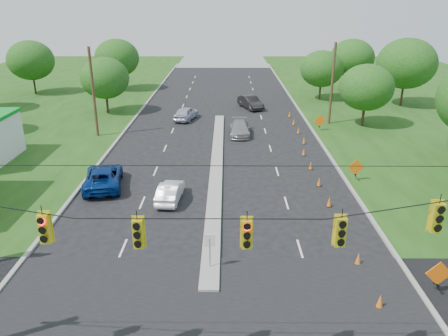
{
  "coord_description": "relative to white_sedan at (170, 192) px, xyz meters",
  "views": [
    {
      "loc": [
        0.84,
        -13.35,
        13.05
      ],
      "look_at": [
        0.68,
        13.46,
        2.8
      ],
      "focal_mm": 35.0,
      "sensor_mm": 36.0,
      "label": 1
    }
  ],
  "objects": [
    {
      "name": "cone_2",
      "position": [
        10.91,
        -4.43,
        -0.31
      ],
      "size": [
        0.32,
        0.32,
        0.7
      ],
      "primitive_type": "cone",
      "color": "orange",
      "rests_on": "ground"
    },
    {
      "name": "curb_left",
      "position": [
        -7.01,
        15.57,
        -0.66
      ],
      "size": [
        0.25,
        110.0,
        0.16
      ],
      "primitive_type": "cube",
      "color": "gray",
      "rests_on": "ground"
    },
    {
      "name": "signal_span",
      "position": [
        3.04,
        -15.43,
        4.31
      ],
      "size": [
        25.6,
        0.32,
        9.0
      ],
      "color": "#422D1C",
      "rests_on": "ground"
    },
    {
      "name": "cone_3",
      "position": [
        10.91,
        -0.93,
        -0.31
      ],
      "size": [
        0.32,
        0.32,
        0.7
      ],
      "primitive_type": "cone",
      "color": "orange",
      "rests_on": "ground"
    },
    {
      "name": "tree_10",
      "position": [
        27.09,
        29.57,
        4.92
      ],
      "size": [
        7.56,
        7.56,
        8.82
      ],
      "color": "black",
      "rests_on": "ground"
    },
    {
      "name": "median",
      "position": [
        3.09,
        6.57,
        -0.66
      ],
      "size": [
        1.0,
        34.0,
        0.18
      ],
      "primitive_type": "cube",
      "color": "gray",
      "rests_on": "ground"
    },
    {
      "name": "cone_8",
      "position": [
        11.51,
        16.57,
        -0.31
      ],
      "size": [
        0.32,
        0.32,
        0.7
      ],
      "primitive_type": "cone",
      "color": "orange",
      "rests_on": "ground"
    },
    {
      "name": "tree_11",
      "position": [
        23.09,
        40.57,
        4.3
      ],
      "size": [
        6.72,
        6.72,
        7.84
      ],
      "color": "black",
      "rests_on": "ground"
    },
    {
      "name": "tree_4",
      "position": [
        -24.91,
        37.57,
        4.3
      ],
      "size": [
        6.72,
        6.72,
        7.84
      ],
      "color": "black",
      "rests_on": "ground"
    },
    {
      "name": "silver_car_far",
      "position": [
        5.31,
        16.06,
        0.05
      ],
      "size": [
        2.05,
        4.9,
        1.41
      ],
      "primitive_type": "imported",
      "rotation": [
        0.0,
        0.0,
        -0.01
      ],
      "color": "gray",
      "rests_on": "ground"
    },
    {
      "name": "cone_1",
      "position": [
        10.91,
        -7.93,
        -0.31
      ],
      "size": [
        0.32,
        0.32,
        0.7
      ],
      "primitive_type": "cone",
      "color": "orange",
      "rests_on": "ground"
    },
    {
      "name": "tree_12",
      "position": [
        17.09,
        33.57,
        3.68
      ],
      "size": [
        5.88,
        5.88,
        6.86
      ],
      "color": "black",
      "rests_on": "ground"
    },
    {
      "name": "blue_pickup",
      "position": [
        -5.29,
        2.39,
        0.13
      ],
      "size": [
        3.56,
        6.04,
        1.58
      ],
      "primitive_type": "imported",
      "rotation": [
        0.0,
        0.0,
        3.32
      ],
      "color": "navy",
      "rests_on": "ground"
    },
    {
      "name": "cone_9",
      "position": [
        11.51,
        20.07,
        -0.31
      ],
      "size": [
        0.32,
        0.32,
        0.7
      ],
      "primitive_type": "cone",
      "color": "orange",
      "rests_on": "ground"
    },
    {
      "name": "cone_4",
      "position": [
        10.91,
        2.57,
        -0.31
      ],
      "size": [
        0.32,
        0.32,
        0.7
      ],
      "primitive_type": "cone",
      "color": "orange",
      "rests_on": "ground"
    },
    {
      "name": "utility_pole_far_left",
      "position": [
        -9.41,
        15.57,
        3.84
      ],
      "size": [
        0.28,
        0.28,
        9.0
      ],
      "primitive_type": "cylinder",
      "color": "#422D1C",
      "rests_on": "ground"
    },
    {
      "name": "silver_car_oncoming",
      "position": [
        -0.85,
        22.31,
        0.12
      ],
      "size": [
        3.0,
        4.91,
        1.56
      ],
      "primitive_type": "imported",
      "rotation": [
        0.0,
        0.0,
        2.87
      ],
      "color": "#AFB0C6",
      "rests_on": "ground"
    },
    {
      "name": "cone_5",
      "position": [
        10.91,
        6.07,
        -0.31
      ],
      "size": [
        0.32,
        0.32,
        0.7
      ],
      "primitive_type": "cone",
      "color": "orange",
      "rests_on": "ground"
    },
    {
      "name": "utility_pole_far_right",
      "position": [
        15.59,
        20.57,
        3.84
      ],
      "size": [
        0.28,
        0.28,
        9.0
      ],
      "primitive_type": "cylinder",
      "color": "#422D1C",
      "rests_on": "ground"
    },
    {
      "name": "work_sign_2",
      "position": [
        13.89,
        17.57,
        0.44
      ],
      "size": [
        1.27,
        0.58,
        1.37
      ],
      "color": "black",
      "rests_on": "ground"
    },
    {
      "name": "cone_6",
      "position": [
        10.91,
        9.57,
        -0.31
      ],
      "size": [
        0.32,
        0.32,
        0.7
      ],
      "primitive_type": "cone",
      "color": "orange",
      "rests_on": "ground"
    },
    {
      "name": "tree_9",
      "position": [
        19.09,
        19.57,
        3.68
      ],
      "size": [
        5.88,
        5.88,
        6.86
      ],
      "color": "black",
      "rests_on": "ground"
    },
    {
      "name": "dark_car_receding",
      "position": [
        7.03,
        28.19,
        0.15
      ],
      "size": [
        3.41,
        5.19,
        1.62
      ],
      "primitive_type": "imported",
      "rotation": [
        0.0,
        0.0,
        0.38
      ],
      "color": "black",
      "rests_on": "ground"
    },
    {
      "name": "curb_right",
      "position": [
        13.19,
        15.57,
        -0.66
      ],
      "size": [
        0.25,
        110.0,
        0.16
      ],
      "primitive_type": "cube",
      "color": "gray",
      "rests_on": "ground"
    },
    {
      "name": "cone_0",
      "position": [
        10.91,
        -11.43,
        -0.31
      ],
      "size": [
        0.32,
        0.32,
        0.7
      ],
      "primitive_type": "cone",
      "color": "orange",
      "rests_on": "ground"
    },
    {
      "name": "tree_5",
      "position": [
        -10.91,
        25.57,
        3.68
      ],
      "size": [
        5.88,
        5.88,
        6.86
      ],
      "color": "black",
      "rests_on": "ground"
    },
    {
      "name": "work_sign_0",
      "position": [
        13.89,
        -10.43,
        0.44
      ],
      "size": [
        1.27,
        0.58,
        1.37
      ],
      "color": "black",
      "rests_on": "ground"
    },
    {
      "name": "white_sedan",
      "position": [
        0.0,
        0.0,
        0.0
      ],
      "size": [
        1.69,
        4.08,
        1.31
      ],
      "primitive_type": "imported",
      "rotation": [
        0.0,
        0.0,
        3.07
      ],
      "color": "white",
      "rests_on": "ground"
    },
    {
      "name": "median_sign",
      "position": [
        3.09,
        -8.43,
        0.81
      ],
      "size": [
        0.55,
        0.06,
        2.05
      ],
      "color": "gray",
      "rests_on": "ground"
    },
    {
      "name": "tree_6",
      "position": [
        -12.91,
        40.57,
        4.3
      ],
      "size": [
        6.72,
        6.72,
        7.84
      ],
      "color": "black",
      "rests_on": "ground"
    },
    {
      "name": "work_sign_1",
      "position": [
        13.89,
        3.57,
        0.44
      ],
      "size": [
        1.27,
        0.58,
        1.37
      ],
      "color": "black",
      "rests_on": "ground"
    },
    {
      "name": "cone_10",
      "position": [
        11.51,
        23.57,
        -0.31
      ],
      "size": [
        0.32,
        0.32,
        0.7
      ],
      "primitive_type": "cone",
      "color": "orange",
      "rests_on": "ground"
    },
    {
      "name": "cone_7",
      "position": [
        11.51,
        13.07,
        -0.31
      ],
      "size": [
        0.32,
        0.32,
        0.7
      ],
      "primitive_type": "cone",
      "color": "orange",
      "rests_on": "ground"
    }
  ]
}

